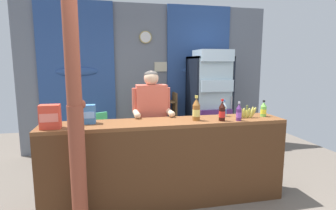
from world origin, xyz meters
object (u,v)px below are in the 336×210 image
(bottle_shelf_rack, at_px, (163,121))
(soda_bottle_cola, at_px, (222,112))
(stall_counter, at_px, (169,157))
(snack_box_biscuit, at_px, (87,114))
(soda_bottle_lime_soda, at_px, (263,110))
(drink_fridge, at_px, (210,97))
(soda_bottle_water, at_px, (224,109))
(timber_post, at_px, (75,111))
(soda_bottle_grape_soda, at_px, (239,113))
(banana_bunch, at_px, (247,113))
(plastic_lawn_chair, at_px, (99,137))
(soda_bottle_iced_tea, at_px, (196,110))
(shopkeeper, at_px, (152,115))
(snack_box_crackers, at_px, (50,117))

(bottle_shelf_rack, distance_m, soda_bottle_cola, 2.08)
(stall_counter, bearing_deg, snack_box_biscuit, 170.33)
(stall_counter, relative_size, soda_bottle_lime_soda, 13.71)
(drink_fridge, height_order, soda_bottle_water, drink_fridge)
(timber_post, bearing_deg, soda_bottle_water, 17.59)
(soda_bottle_grape_soda, bearing_deg, soda_bottle_cola, 171.51)
(banana_bunch, bearing_deg, bottle_shelf_rack, 109.20)
(plastic_lawn_chair, height_order, snack_box_biscuit, snack_box_biscuit)
(soda_bottle_grape_soda, height_order, banana_bunch, soda_bottle_grape_soda)
(stall_counter, xyz_separation_m, soda_bottle_iced_tea, (0.34, 0.06, 0.52))
(soda_bottle_iced_tea, height_order, soda_bottle_cola, soda_bottle_iced_tea)
(soda_bottle_iced_tea, bearing_deg, stall_counter, -169.62)
(timber_post, bearing_deg, shopkeeper, 46.21)
(stall_counter, distance_m, banana_bunch, 1.10)
(bottle_shelf_rack, xyz_separation_m, soda_bottle_lime_soda, (0.91, -1.86, 0.50))
(timber_post, height_order, soda_bottle_water, timber_post)
(shopkeeper, bearing_deg, soda_bottle_lime_soda, -18.68)
(snack_box_biscuit, bearing_deg, soda_bottle_grape_soda, -6.93)
(soda_bottle_grape_soda, bearing_deg, stall_counter, 176.07)
(plastic_lawn_chair, distance_m, shopkeeper, 1.23)
(drink_fridge, bearing_deg, bottle_shelf_rack, 163.69)
(stall_counter, height_order, drink_fridge, drink_fridge)
(drink_fridge, height_order, snack_box_biscuit, drink_fridge)
(soda_bottle_iced_tea, xyz_separation_m, soda_bottle_cola, (0.28, -0.09, -0.01))
(snack_box_biscuit, xyz_separation_m, banana_bunch, (1.88, -0.08, -0.04))
(soda_bottle_grape_soda, bearing_deg, soda_bottle_lime_soda, 21.67)
(shopkeeper, relative_size, banana_bunch, 5.71)
(soda_bottle_water, relative_size, soda_bottle_lime_soda, 1.02)
(bottle_shelf_rack, height_order, plastic_lawn_chair, bottle_shelf_rack)
(plastic_lawn_chair, xyz_separation_m, snack_box_biscuit, (-0.07, -1.29, 0.61))
(plastic_lawn_chair, bearing_deg, shopkeeper, -50.55)
(plastic_lawn_chair, height_order, soda_bottle_lime_soda, soda_bottle_lime_soda)
(timber_post, xyz_separation_m, soda_bottle_grape_soda, (1.77, 0.26, -0.13))
(drink_fridge, bearing_deg, snack_box_biscuit, -142.26)
(soda_bottle_water, bearing_deg, soda_bottle_grape_soda, -78.37)
(snack_box_biscuit, bearing_deg, soda_bottle_lime_soda, -1.11)
(stall_counter, relative_size, soda_bottle_water, 13.48)
(drink_fridge, height_order, bottle_shelf_rack, drink_fridge)
(shopkeeper, height_order, banana_bunch, shopkeeper)
(snack_box_crackers, xyz_separation_m, banana_bunch, (2.22, 0.07, -0.06))
(soda_bottle_cola, bearing_deg, drink_fridge, 73.44)
(bottle_shelf_rack, xyz_separation_m, soda_bottle_grape_soda, (0.49, -2.02, 0.51))
(stall_counter, bearing_deg, snack_box_crackers, -179.91)
(shopkeeper, bearing_deg, soda_bottle_cola, -39.07)
(snack_box_crackers, bearing_deg, bottle_shelf_rack, 51.57)
(snack_box_crackers, bearing_deg, soda_bottle_grape_soda, -1.52)
(soda_bottle_cola, bearing_deg, soda_bottle_lime_soda, 12.59)
(shopkeeper, relative_size, snack_box_biscuit, 7.45)
(soda_bottle_water, bearing_deg, stall_counter, -163.40)
(soda_bottle_grape_soda, bearing_deg, timber_post, -171.68)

